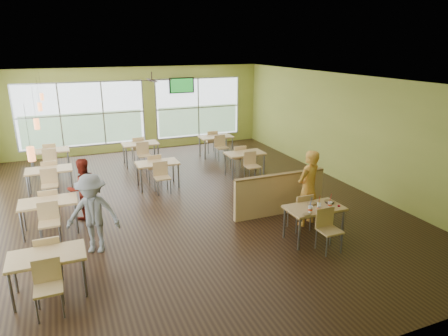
{
  "coord_description": "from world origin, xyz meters",
  "views": [
    {
      "loc": [
        -2.72,
        -9.44,
        4.04
      ],
      "look_at": [
        0.88,
        -0.72,
        1.08
      ],
      "focal_mm": 32.0,
      "sensor_mm": 36.0,
      "label": 1
    }
  ],
  "objects_px": {
    "main_table": "(314,212)",
    "half_wall_divider": "(279,194)",
    "man_plaid": "(308,188)",
    "food_basket": "(329,202)"
  },
  "relations": [
    {
      "from": "main_table",
      "to": "half_wall_divider",
      "type": "distance_m",
      "value": 1.45
    },
    {
      "from": "half_wall_divider",
      "to": "man_plaid",
      "type": "xyz_separation_m",
      "value": [
        0.29,
        -0.75,
        0.36
      ]
    },
    {
      "from": "half_wall_divider",
      "to": "food_basket",
      "type": "bearing_deg",
      "value": -73.31
    },
    {
      "from": "food_basket",
      "to": "man_plaid",
      "type": "bearing_deg",
      "value": 100.82
    },
    {
      "from": "half_wall_divider",
      "to": "man_plaid",
      "type": "height_order",
      "value": "man_plaid"
    },
    {
      "from": "half_wall_divider",
      "to": "food_basket",
      "type": "xyz_separation_m",
      "value": [
        0.42,
        -1.39,
        0.25
      ]
    },
    {
      "from": "main_table",
      "to": "man_plaid",
      "type": "relative_size",
      "value": 0.86
    },
    {
      "from": "food_basket",
      "to": "half_wall_divider",
      "type": "bearing_deg",
      "value": 106.69
    },
    {
      "from": "main_table",
      "to": "food_basket",
      "type": "distance_m",
      "value": 0.45
    },
    {
      "from": "main_table",
      "to": "man_plaid",
      "type": "height_order",
      "value": "man_plaid"
    }
  ]
}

